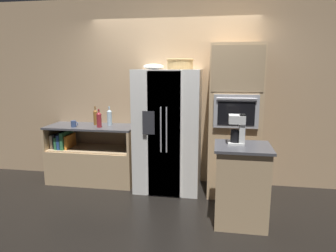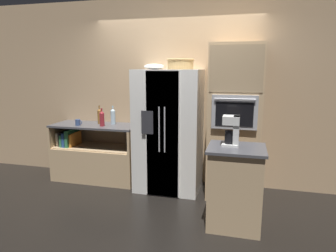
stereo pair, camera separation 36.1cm
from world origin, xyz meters
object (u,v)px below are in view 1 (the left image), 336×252
at_px(refrigerator, 168,131).
at_px(coffee_maker, 238,128).
at_px(wicker_basket, 180,64).
at_px(bottle_wide, 99,119).
at_px(mug, 74,124).
at_px(bottle_tall, 110,117).
at_px(bottle_short, 95,117).
at_px(fruit_bowl, 154,67).
at_px(wall_oven, 234,121).

bearing_deg(refrigerator, coffee_maker, -41.06).
bearing_deg(wicker_basket, bottle_wide, -179.05).
bearing_deg(mug, coffee_maker, -17.64).
height_order(bottle_wide, mug, bottle_wide).
bearing_deg(bottle_tall, coffee_maker, -27.79).
bearing_deg(coffee_maker, bottle_short, 155.37).
bearing_deg(bottle_wide, fruit_bowl, -0.81).
bearing_deg(fruit_bowl, wall_oven, 2.43).
height_order(refrigerator, wall_oven, wall_oven).
relative_size(bottle_wide, mug, 2.47).
xyz_separation_m(refrigerator, bottle_tall, (-0.95, 0.18, 0.15)).
distance_m(refrigerator, wall_oven, 0.95).
xyz_separation_m(wicker_basket, mug, (-1.60, -0.06, -0.88)).
xyz_separation_m(refrigerator, fruit_bowl, (-0.20, -0.04, 0.91)).
xyz_separation_m(wall_oven, coffee_maker, (0.00, -0.83, 0.06)).
xyz_separation_m(fruit_bowl, coffee_maker, (1.13, -0.78, -0.69)).
height_order(wicker_basket, bottle_short, wicker_basket).
relative_size(wall_oven, bottle_short, 7.15).
xyz_separation_m(wall_oven, fruit_bowl, (-1.13, -0.05, 0.75)).
height_order(refrigerator, coffee_maker, refrigerator).
relative_size(bottle_short, mug, 2.61).
bearing_deg(mug, bottle_short, 39.36).
bearing_deg(bottle_wide, bottle_tall, 66.94).
bearing_deg(wall_oven, refrigerator, -179.31).
bearing_deg(bottle_short, bottle_wide, -53.47).
relative_size(wicker_basket, bottle_wide, 1.36).
bearing_deg(refrigerator, bottle_short, 172.67).
distance_m(bottle_short, coffee_maker, 2.32).
bearing_deg(fruit_bowl, refrigerator, 10.44).
bearing_deg(mug, refrigerator, 2.50).
height_order(refrigerator, wicker_basket, wicker_basket).
xyz_separation_m(fruit_bowl, bottle_short, (-0.97, 0.19, -0.77)).
height_order(refrigerator, bottle_tall, refrigerator).
distance_m(fruit_bowl, bottle_wide, 1.14).
bearing_deg(mug, bottle_wide, 5.52).
bearing_deg(bottle_wide, wicker_basket, 0.95).
height_order(wicker_basket, coffee_maker, wicker_basket).
relative_size(fruit_bowl, bottle_wide, 1.04).
distance_m(wicker_basket, fruit_bowl, 0.37).
distance_m(wicker_basket, bottle_tall, 1.39).
bearing_deg(coffee_maker, bottle_wide, 158.21).
xyz_separation_m(bottle_short, mug, (-0.26, -0.21, -0.08)).
xyz_separation_m(bottle_short, bottle_wide, (0.13, -0.18, -0.00)).
bearing_deg(wall_oven, bottle_wide, -178.95).
distance_m(bottle_wide, mug, 0.40).
relative_size(bottle_tall, coffee_maker, 0.87).
bearing_deg(bottle_short, coffee_maker, -24.63).
distance_m(wall_oven, fruit_bowl, 1.35).
distance_m(wall_oven, bottle_wide, 1.97).
relative_size(refrigerator, bottle_wide, 6.36).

